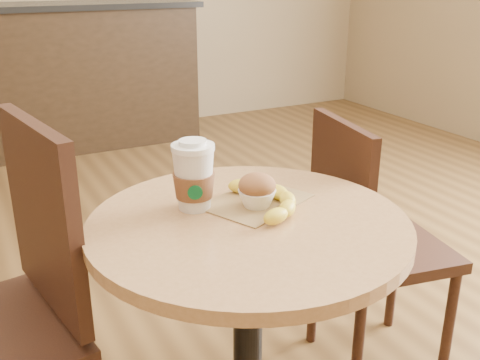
{
  "coord_description": "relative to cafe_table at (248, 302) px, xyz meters",
  "views": [
    {
      "loc": [
        -0.6,
        -1.07,
        1.27
      ],
      "look_at": [
        -0.07,
        -0.05,
        0.83
      ],
      "focal_mm": 42.0,
      "sensor_mm": 36.0,
      "label": 1
    }
  ],
  "objects": [
    {
      "name": "kraft_bag",
      "position": [
        0.06,
        0.08,
        0.21
      ],
      "size": [
        0.29,
        0.26,
        0.0
      ],
      "primitive_type": "cube",
      "rotation": [
        0.0,
        0.0,
        0.42
      ],
      "color": "olive",
      "rests_on": "cafe_table"
    },
    {
      "name": "service_counter",
      "position": [
        0.07,
        3.27,
        -0.02
      ],
      "size": [
        2.3,
        0.65,
        1.04
      ],
      "color": "black",
      "rests_on": "ground"
    },
    {
      "name": "coffee_cup",
      "position": [
        -0.08,
        0.11,
        0.29
      ],
      "size": [
        0.1,
        0.1,
        0.16
      ],
      "rotation": [
        0.0,
        0.0,
        -0.35
      ],
      "color": "silver",
      "rests_on": "cafe_table"
    },
    {
      "name": "chair_right",
      "position": [
        0.55,
        0.23,
        -0.07
      ],
      "size": [
        0.44,
        0.44,
        0.86
      ],
      "rotation": [
        0.0,
        0.0,
        1.4
      ],
      "color": "#331B11",
      "rests_on": "ground"
    },
    {
      "name": "chair_left",
      "position": [
        -0.52,
        0.22,
        -0.01
      ],
      "size": [
        0.49,
        0.49,
        0.97
      ],
      "rotation": [
        0.0,
        0.0,
        -1.41
      ],
      "color": "#331B11",
      "rests_on": "ground"
    },
    {
      "name": "muffin",
      "position": [
        0.05,
        0.05,
        0.25
      ],
      "size": [
        0.09,
        0.09,
        0.08
      ],
      "color": "white",
      "rests_on": "kraft_bag"
    },
    {
      "name": "banana",
      "position": [
        0.08,
        0.05,
        0.23
      ],
      "size": [
        0.19,
        0.28,
        0.04
      ],
      "primitive_type": null,
      "rotation": [
        0.0,
        0.0,
        -0.18
      ],
      "color": "yellow",
      "rests_on": "kraft_bag"
    },
    {
      "name": "cafe_table",
      "position": [
        0.0,
        0.0,
        0.0
      ],
      "size": [
        0.71,
        0.71,
        0.75
      ],
      "color": "black",
      "rests_on": "ground"
    }
  ]
}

